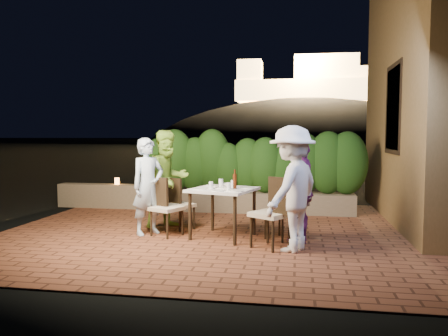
% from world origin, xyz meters
% --- Properties ---
extents(ground, '(400.00, 400.00, 0.00)m').
position_xyz_m(ground, '(0.00, 0.00, -0.02)').
color(ground, black).
rests_on(ground, ground).
extents(terrace_floor, '(7.00, 6.00, 0.15)m').
position_xyz_m(terrace_floor, '(0.00, 0.50, -0.07)').
color(terrace_floor, brown).
rests_on(terrace_floor, ground).
extents(building_wall, '(1.60, 5.00, 5.00)m').
position_xyz_m(building_wall, '(3.60, 2.00, 2.50)').
color(building_wall, olive).
rests_on(building_wall, ground).
extents(window_pane, '(0.08, 1.00, 1.40)m').
position_xyz_m(window_pane, '(2.82, 1.50, 2.00)').
color(window_pane, black).
rests_on(window_pane, building_wall).
extents(window_frame, '(0.06, 1.15, 1.55)m').
position_xyz_m(window_frame, '(2.81, 1.50, 2.00)').
color(window_frame, black).
rests_on(window_frame, building_wall).
extents(planter, '(4.20, 0.55, 0.40)m').
position_xyz_m(planter, '(0.20, 2.30, 0.20)').
color(planter, '#77664B').
rests_on(planter, ground).
extents(hedge, '(4.00, 0.70, 1.10)m').
position_xyz_m(hedge, '(0.20, 2.30, 0.95)').
color(hedge, '#1C4212').
rests_on(hedge, planter).
extents(parapet, '(2.20, 0.30, 0.50)m').
position_xyz_m(parapet, '(-2.80, 2.30, 0.25)').
color(parapet, '#77664B').
rests_on(parapet, ground).
extents(hill, '(52.00, 40.00, 22.00)m').
position_xyz_m(hill, '(2.00, 60.00, -4.00)').
color(hill, black).
rests_on(hill, ground).
extents(fortress, '(26.00, 8.00, 8.00)m').
position_xyz_m(fortress, '(2.00, 60.00, 10.50)').
color(fortress, '#FFCC7A').
rests_on(fortress, hill).
extents(dining_table, '(1.09, 1.09, 0.75)m').
position_xyz_m(dining_table, '(0.08, 0.01, 0.38)').
color(dining_table, white).
rests_on(dining_table, ground).
extents(plate_nw, '(0.20, 0.20, 0.01)m').
position_xyz_m(plate_nw, '(-0.23, -0.16, 0.76)').
color(plate_nw, white).
rests_on(plate_nw, dining_table).
extents(plate_sw, '(0.20, 0.20, 0.01)m').
position_xyz_m(plate_sw, '(-0.15, 0.32, 0.76)').
color(plate_sw, white).
rests_on(plate_sw, dining_table).
extents(plate_ne, '(0.25, 0.25, 0.01)m').
position_xyz_m(plate_ne, '(0.30, -0.28, 0.76)').
color(plate_ne, white).
rests_on(plate_ne, dining_table).
extents(plate_se, '(0.22, 0.22, 0.01)m').
position_xyz_m(plate_se, '(0.43, 0.12, 0.76)').
color(plate_se, white).
rests_on(plate_se, dining_table).
extents(plate_centre, '(0.24, 0.24, 0.01)m').
position_xyz_m(plate_centre, '(0.08, 0.04, 0.76)').
color(plate_centre, white).
rests_on(plate_centre, dining_table).
extents(plate_front, '(0.21, 0.21, 0.01)m').
position_xyz_m(plate_front, '(0.06, -0.31, 0.76)').
color(plate_front, white).
rests_on(plate_front, dining_table).
extents(glass_nw, '(0.06, 0.06, 0.11)m').
position_xyz_m(glass_nw, '(-0.09, -0.07, 0.81)').
color(glass_nw, silver).
rests_on(glass_nw, dining_table).
extents(glass_sw, '(0.07, 0.07, 0.12)m').
position_xyz_m(glass_sw, '(0.01, 0.21, 0.81)').
color(glass_sw, silver).
rests_on(glass_sw, dining_table).
extents(glass_ne, '(0.06, 0.06, 0.10)m').
position_xyz_m(glass_ne, '(0.18, -0.10, 0.80)').
color(glass_ne, silver).
rests_on(glass_ne, dining_table).
extents(glass_se, '(0.07, 0.07, 0.12)m').
position_xyz_m(glass_se, '(0.22, 0.13, 0.81)').
color(glass_se, silver).
rests_on(glass_se, dining_table).
extents(beer_bottle, '(0.06, 0.06, 0.29)m').
position_xyz_m(beer_bottle, '(0.26, -0.01, 0.89)').
color(beer_bottle, '#481D0C').
rests_on(beer_bottle, dining_table).
extents(bowl, '(0.19, 0.19, 0.04)m').
position_xyz_m(bowl, '(0.12, 0.29, 0.77)').
color(bowl, white).
rests_on(bowl, dining_table).
extents(chair_left_front, '(0.55, 0.55, 0.89)m').
position_xyz_m(chair_left_front, '(-0.80, -0.01, 0.45)').
color(chair_left_front, black).
rests_on(chair_left_front, ground).
extents(chair_left_back, '(0.54, 0.54, 0.84)m').
position_xyz_m(chair_left_back, '(-0.71, 0.46, 0.42)').
color(chair_left_back, black).
rests_on(chair_left_back, ground).
extents(chair_right_front, '(0.63, 0.63, 0.99)m').
position_xyz_m(chair_right_front, '(0.83, -0.47, 0.49)').
color(chair_right_front, black).
rests_on(chair_right_front, ground).
extents(chair_right_back, '(0.56, 0.56, 0.86)m').
position_xyz_m(chair_right_back, '(0.95, 0.05, 0.43)').
color(chair_right_back, black).
rests_on(chair_right_back, ground).
extents(diner_blue, '(0.63, 0.66, 1.51)m').
position_xyz_m(diner_blue, '(-1.11, 0.04, 0.75)').
color(diner_blue, '#AAC4DB').
rests_on(diner_blue, ground).
extents(diner_green, '(0.98, 1.01, 1.63)m').
position_xyz_m(diner_green, '(-0.95, 0.56, 0.82)').
color(diner_green, '#8FC43D').
rests_on(diner_green, ground).
extents(diner_white, '(1.06, 1.25, 1.68)m').
position_xyz_m(diner_white, '(1.12, -0.58, 0.84)').
color(diner_white, white).
rests_on(diner_white, ground).
extents(diner_purple, '(0.42, 0.90, 1.50)m').
position_xyz_m(diner_purple, '(1.24, -0.05, 0.75)').
color(diner_purple, '#6A2363').
rests_on(diner_purple, ground).
extents(parapet_lamp, '(0.10, 0.10, 0.14)m').
position_xyz_m(parapet_lamp, '(-2.61, 2.30, 0.57)').
color(parapet_lamp, orange).
rests_on(parapet_lamp, parapet).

